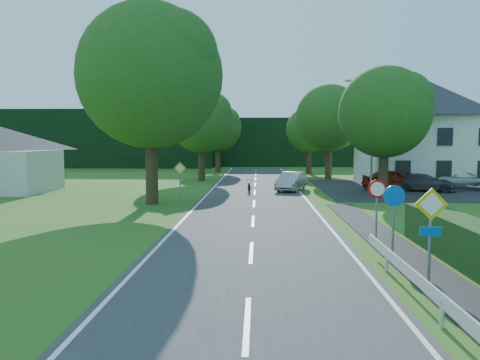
{
  "coord_description": "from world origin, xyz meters",
  "views": [
    {
      "loc": [
        0.2,
        -3.11,
        3.69
      ],
      "look_at": [
        -0.67,
        19.97,
        1.76
      ],
      "focal_mm": 35.0,
      "sensor_mm": 36.0,
      "label": 1
    }
  ],
  "objects_px": {
    "moving_car": "(291,181)",
    "parked_car_silver_b": "(465,180)",
    "parked_car_red": "(394,180)",
    "parked_car_grey": "(424,182)",
    "motorcycle": "(249,186)",
    "streetlight": "(370,130)",
    "parasol": "(411,177)"
  },
  "relations": [
    {
      "from": "moving_car",
      "to": "parked_car_silver_b",
      "type": "relative_size",
      "value": 0.83
    },
    {
      "from": "parked_car_red",
      "to": "parked_car_grey",
      "type": "xyz_separation_m",
      "value": [
        2.03,
        -0.62,
        -0.14
      ]
    },
    {
      "from": "motorcycle",
      "to": "parked_car_silver_b",
      "type": "relative_size",
      "value": 0.37
    },
    {
      "from": "streetlight",
      "to": "parked_car_grey",
      "type": "distance_m",
      "value": 5.86
    },
    {
      "from": "streetlight",
      "to": "parked_car_red",
      "type": "xyz_separation_m",
      "value": [
        2.25,
        1.9,
        -3.65
      ]
    },
    {
      "from": "moving_car",
      "to": "parked_car_red",
      "type": "bearing_deg",
      "value": 22.78
    },
    {
      "from": "streetlight",
      "to": "motorcycle",
      "type": "xyz_separation_m",
      "value": [
        -8.44,
        -0.26,
        -3.94
      ]
    },
    {
      "from": "parked_car_red",
      "to": "parked_car_silver_b",
      "type": "height_order",
      "value": "parked_car_red"
    },
    {
      "from": "parked_car_silver_b",
      "to": "moving_car",
      "type": "bearing_deg",
      "value": 103.09
    },
    {
      "from": "streetlight",
      "to": "parasol",
      "type": "distance_m",
      "value": 6.68
    },
    {
      "from": "moving_car",
      "to": "parked_car_grey",
      "type": "height_order",
      "value": "moving_car"
    },
    {
      "from": "moving_car",
      "to": "parasol",
      "type": "relative_size",
      "value": 2.18
    },
    {
      "from": "moving_car",
      "to": "parked_car_grey",
      "type": "xyz_separation_m",
      "value": [
        9.64,
        -0.03,
        -0.05
      ]
    },
    {
      "from": "parked_car_silver_b",
      "to": "motorcycle",
      "type": "bearing_deg",
      "value": 107.47
    },
    {
      "from": "parked_car_grey",
      "to": "motorcycle",
      "type": "bearing_deg",
      "value": 116.52
    },
    {
      "from": "moving_car",
      "to": "motorcycle",
      "type": "xyz_separation_m",
      "value": [
        -3.08,
        -1.57,
        -0.2
      ]
    },
    {
      "from": "streetlight",
      "to": "parked_car_red",
      "type": "bearing_deg",
      "value": 40.14
    },
    {
      "from": "moving_car",
      "to": "parasol",
      "type": "height_order",
      "value": "parasol"
    },
    {
      "from": "motorcycle",
      "to": "parasol",
      "type": "relative_size",
      "value": 0.97
    },
    {
      "from": "motorcycle",
      "to": "parked_car_grey",
      "type": "distance_m",
      "value": 12.82
    },
    {
      "from": "moving_car",
      "to": "parasol",
      "type": "bearing_deg",
      "value": 33.22
    },
    {
      "from": "moving_car",
      "to": "motorcycle",
      "type": "relative_size",
      "value": 2.25
    },
    {
      "from": "parked_car_red",
      "to": "parasol",
      "type": "bearing_deg",
      "value": -39.5
    },
    {
      "from": "streetlight",
      "to": "motorcycle",
      "type": "distance_m",
      "value": 9.32
    },
    {
      "from": "parked_car_grey",
      "to": "parasol",
      "type": "bearing_deg",
      "value": 22.62
    },
    {
      "from": "parasol",
      "to": "moving_car",
      "type": "bearing_deg",
      "value": -165.15
    },
    {
      "from": "parked_car_silver_b",
      "to": "parasol",
      "type": "height_order",
      "value": "parasol"
    },
    {
      "from": "moving_car",
      "to": "parked_car_silver_b",
      "type": "bearing_deg",
      "value": 24.08
    },
    {
      "from": "moving_car",
      "to": "streetlight",
      "type": "bearing_deg",
      "value": 4.63
    },
    {
      "from": "streetlight",
      "to": "parked_car_grey",
      "type": "xyz_separation_m",
      "value": [
        4.28,
        1.28,
        -3.79
      ]
    },
    {
      "from": "moving_car",
      "to": "parked_car_silver_b",
      "type": "distance_m",
      "value": 13.2
    },
    {
      "from": "moving_car",
      "to": "parked_car_silver_b",
      "type": "height_order",
      "value": "parked_car_silver_b"
    }
  ]
}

